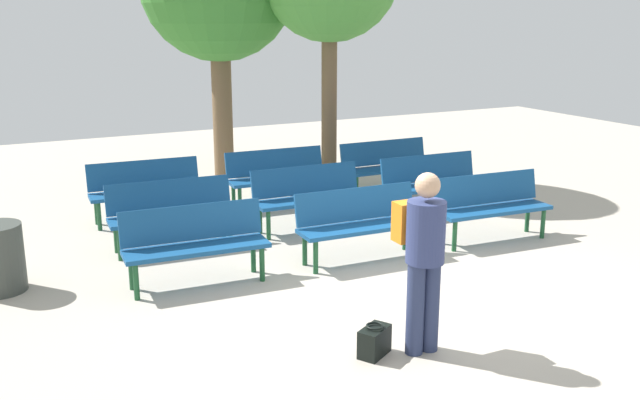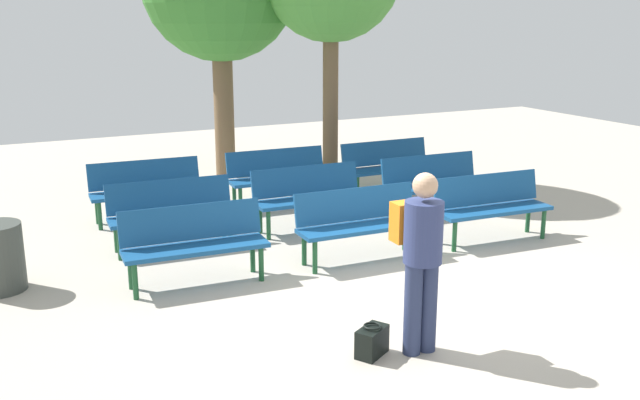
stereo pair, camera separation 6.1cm
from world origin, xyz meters
name	(u,v)px [view 2 (the right image)]	position (x,y,z in m)	size (l,w,h in m)	color
ground_plane	(425,305)	(0.00, 0.00, 0.00)	(24.00, 24.00, 0.00)	#B2A899
bench_r0_c0	(194,240)	(-1.95, 1.69, 0.50)	(1.63, 0.58, 0.87)	navy
bench_r0_c1	(360,220)	(0.08, 1.55, 0.50)	(1.62, 0.54, 0.87)	navy
bench_r0_c2	(491,203)	(2.03, 1.46, 0.50)	(1.63, 0.59, 0.87)	navy
bench_r1_c0	(172,210)	(-1.85, 3.02, 0.50)	(1.63, 0.58, 0.87)	navy
bench_r1_c1	(309,194)	(0.09, 2.99, 0.50)	(1.61, 0.53, 0.87)	navy
bench_r1_c2	(433,181)	(2.10, 2.89, 0.50)	(1.62, 0.55, 0.87)	navy
bench_r2_c0	(146,187)	(-1.84, 4.42, 0.50)	(1.63, 0.58, 0.87)	navy
bench_r2_c1	(278,174)	(0.21, 4.36, 0.50)	(1.62, 0.56, 0.87)	navy
bench_r2_c2	(388,164)	(2.15, 4.25, 0.50)	(1.61, 0.50, 0.87)	navy
visitor_with_backpack	(420,252)	(-0.66, -0.82, 0.94)	(0.35, 0.53, 1.65)	navy
handbag	(372,341)	(-1.07, -0.73, 0.13)	(0.37, 0.32, 0.29)	black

